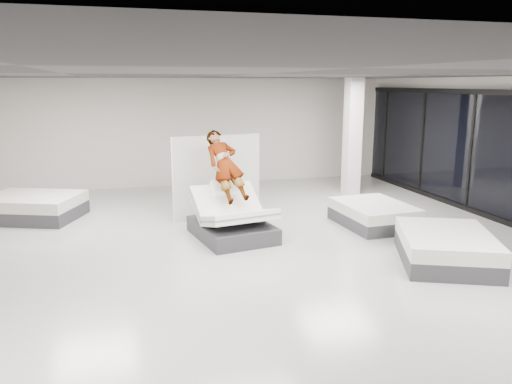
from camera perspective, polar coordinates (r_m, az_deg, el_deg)
room at (r=8.47m, az=0.15°, el=2.43°), size 14.00×14.04×3.20m
hero_bed at (r=10.03m, az=-2.74°, el=-3.34°), size 1.62×1.99×1.11m
person at (r=10.13m, az=-3.48°, el=1.60°), size 0.88×1.64×1.48m
remote at (r=9.94m, az=-1.54°, el=0.16°), size 0.07×0.15×0.08m
divider_panel at (r=11.49m, az=-4.47°, el=1.75°), size 2.08×0.40×1.90m
flat_bed_right_far at (r=11.20m, az=13.30°, el=-2.52°), size 1.42×1.85×0.49m
flat_bed_right_near at (r=9.29m, az=20.87°, el=-5.96°), size 2.14×2.39×0.54m
flat_bed_left_far at (r=12.52m, az=-24.13°, el=-1.58°), size 2.43×2.15×0.55m
column at (r=14.08m, az=10.96°, el=6.19°), size 0.40×0.40×3.20m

